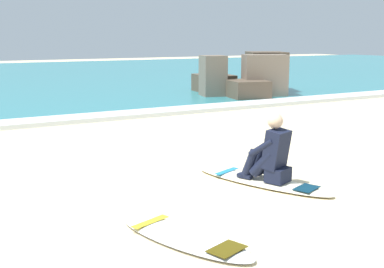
# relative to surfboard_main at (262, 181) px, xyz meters

# --- Properties ---
(ground_plane) EXTENTS (80.00, 80.00, 0.00)m
(ground_plane) POSITION_rel_surfboard_main_xyz_m (-0.91, 0.03, -0.04)
(ground_plane) COLOR beige
(breaking_foam) EXTENTS (80.00, 0.90, 0.11)m
(breaking_foam) POSITION_rel_surfboard_main_xyz_m (-0.91, 6.47, 0.02)
(breaking_foam) COLOR white
(breaking_foam) RESTS_ON ground
(surfboard_main) EXTENTS (1.25, 2.22, 0.08)m
(surfboard_main) POSITION_rel_surfboard_main_xyz_m (0.00, 0.00, 0.00)
(surfboard_main) COLOR #EFE5C6
(surfboard_main) RESTS_ON ground
(surfer_seated) EXTENTS (0.56, 0.77, 0.95)m
(surfer_seated) POSITION_rel_surfboard_main_xyz_m (0.05, -0.13, 0.40)
(surfer_seated) COLOR black
(surfer_seated) RESTS_ON surfboard_main
(surfboard_spare_near) EXTENTS (1.05, 1.82, 0.08)m
(surfboard_spare_near) POSITION_rel_surfboard_main_xyz_m (-1.91, -1.19, 0.00)
(surfboard_spare_near) COLOR silver
(surfboard_spare_near) RESTS_ON ground
(rock_outcrop_distant) EXTENTS (3.79, 3.53, 1.51)m
(rock_outcrop_distant) POSITION_rel_surfboard_main_xyz_m (6.01, 8.58, 0.59)
(rock_outcrop_distant) COLOR #756656
(rock_outcrop_distant) RESTS_ON ground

